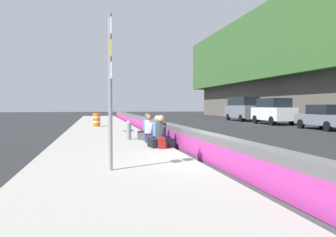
{
  "coord_description": "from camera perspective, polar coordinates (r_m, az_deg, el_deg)",
  "views": [
    {
      "loc": [
        -8.7,
        3.16,
        1.64
      ],
      "look_at": [
        8.21,
        -0.61,
        0.96
      ],
      "focal_mm": 34.98,
      "sensor_mm": 36.0,
      "label": 1
    }
  ],
  "objects": [
    {
      "name": "seated_person_far",
      "position": [
        15.33,
        -3.61,
        -2.01
      ],
      "size": [
        0.74,
        0.86,
        1.15
      ],
      "color": "black",
      "rests_on": "sidewalk_strip"
    },
    {
      "name": "parked_car_midline",
      "position": [
        36.02,
        12.88,
        1.75
      ],
      "size": [
        5.12,
        2.14,
        2.56
      ],
      "color": "slate",
      "rests_on": "ground_plane"
    },
    {
      "name": "seated_person_middle",
      "position": [
        13.09,
        -1.83,
        -2.79
      ],
      "size": [
        0.84,
        0.93,
        1.11
      ],
      "color": "#23284C",
      "rests_on": "sidewalk_strip"
    },
    {
      "name": "construction_barrel",
      "position": [
        24.06,
        -12.34,
        -0.22
      ],
      "size": [
        0.54,
        0.54,
        0.95
      ],
      "color": "orange",
      "rests_on": "sidewalk_strip"
    },
    {
      "name": "seated_person_rear",
      "position": [
        14.38,
        -3.3,
        -2.35
      ],
      "size": [
        0.9,
        0.97,
        1.1
      ],
      "color": "#424247",
      "rests_on": "sidewalk_strip"
    },
    {
      "name": "route_sign_post",
      "position": [
        7.68,
        -10.0,
        6.67
      ],
      "size": [
        0.44,
        0.09,
        3.6
      ],
      "color": "gray",
      "rests_on": "sidewalk_strip"
    },
    {
      "name": "ground_plane",
      "position": [
        9.39,
        7.34,
        -7.8
      ],
      "size": [
        160.0,
        160.0,
        0.0
      ],
      "primitive_type": "plane",
      "color": "#232326",
      "rests_on": "ground"
    },
    {
      "name": "jersey_barrier",
      "position": [
        9.33,
        7.33,
        -5.24
      ],
      "size": [
        76.0,
        0.45,
        0.85
      ],
      "color": "#545456",
      "rests_on": "ground_plane"
    },
    {
      "name": "parked_car_fourth",
      "position": [
        30.07,
        17.85,
        1.28
      ],
      "size": [
        4.86,
        2.2,
        2.28
      ],
      "color": "silver",
      "rests_on": "ground_plane"
    },
    {
      "name": "sidewalk_strip",
      "position": [
        8.85,
        -9.17,
        -7.98
      ],
      "size": [
        80.0,
        4.4,
        0.14
      ],
      "primitive_type": "cube",
      "color": "gray",
      "rests_on": "ground_plane"
    },
    {
      "name": "fire_hydrant",
      "position": [
        14.57,
        -6.91,
        -1.89
      ],
      "size": [
        0.26,
        0.46,
        0.88
      ],
      "color": "gray",
      "rests_on": "sidewalk_strip"
    },
    {
      "name": "backpack",
      "position": [
        11.46,
        -1.1,
        -4.28
      ],
      "size": [
        0.32,
        0.28,
        0.4
      ],
      "color": "maroon",
      "rests_on": "sidewalk_strip"
    },
    {
      "name": "seated_person_foreground",
      "position": [
        11.88,
        -1.25,
        -3.24
      ],
      "size": [
        0.8,
        0.9,
        1.15
      ],
      "color": "black",
      "rests_on": "sidewalk_strip"
    },
    {
      "name": "parked_car_third",
      "position": [
        24.65,
        25.71,
        0.23
      ],
      "size": [
        4.55,
        2.06,
        1.71
      ],
      "color": "slate",
      "rests_on": "ground_plane"
    }
  ]
}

